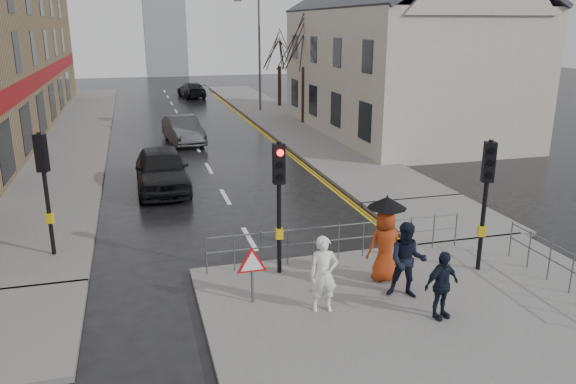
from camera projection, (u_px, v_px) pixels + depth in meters
ground at (274, 281)px, 14.16m from camera, size 120.00×120.00×0.00m
near_pavement at (454, 332)px, 11.68m from camera, size 10.00×9.00×0.14m
left_pavement at (76, 131)px, 33.71m from camera, size 4.00×44.00×0.14m
right_pavement at (277, 117)px, 38.88m from camera, size 4.00×40.00×0.14m
pavement_bridge_right at (442, 218)px, 18.57m from camera, size 4.00×4.20×0.14m
building_right_cream at (398, 50)px, 32.48m from camera, size 9.00×16.40×10.10m
church_tower at (163, 1)px, 69.21m from camera, size 5.00×5.00×18.00m
traffic_signal_near_left at (279, 185)px, 13.69m from camera, size 0.28×0.27×3.40m
traffic_signal_near_right at (487, 183)px, 13.86m from camera, size 0.34×0.33×3.40m
traffic_signal_far_left at (44, 173)px, 14.82m from camera, size 0.34×0.33×3.40m
guard_railing_front at (339, 234)px, 14.97m from camera, size 7.14×0.04×1.00m
guard_railing_side at (573, 265)px, 13.04m from camera, size 0.04×4.54×1.00m
warning_sign at (252, 266)px, 12.54m from camera, size 0.80×0.07×1.35m
street_lamp at (257, 46)px, 40.15m from camera, size 1.83×0.25×8.00m
tree_near at (304, 43)px, 34.92m from camera, size 2.40×2.40×6.58m
tree_far at (279, 49)px, 42.64m from camera, size 2.40×2.40×5.64m
pedestrian_a at (323, 274)px, 12.20m from camera, size 0.68×0.50×1.72m
pedestrian_b at (407, 260)px, 12.81m from camera, size 1.08×0.99×1.81m
pedestrian_with_umbrella at (385, 236)px, 13.60m from camera, size 0.96×0.96×2.15m
pedestrian_d at (442, 285)px, 11.93m from camera, size 0.95×0.55×1.52m
car_parked at (162, 169)px, 21.77m from camera, size 1.98×4.88×1.66m
car_mid at (183, 130)px, 30.45m from camera, size 2.10×4.58×1.46m
car_far at (192, 90)px, 49.67m from camera, size 2.40×4.72×1.31m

